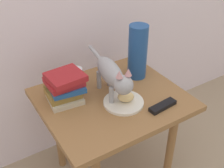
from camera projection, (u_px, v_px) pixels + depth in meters
name	position (u px, v px, depth m)	size (l,w,h in m)	color
side_table	(112.00, 110.00, 1.48)	(0.71, 0.62, 0.59)	olive
plate	(124.00, 102.00, 1.39)	(0.20, 0.20, 0.01)	silver
bread_roll	(126.00, 97.00, 1.37)	(0.08, 0.06, 0.05)	#E0BC7A
cat	(112.00, 75.00, 1.36)	(0.13, 0.48, 0.23)	#99999E
book_stack	(65.00, 87.00, 1.38)	(0.19, 0.18, 0.15)	#BCB299
green_vase	(138.00, 52.00, 1.52)	(0.10, 0.10, 0.30)	navy
candle_jar	(76.00, 76.00, 1.53)	(0.07, 0.07, 0.08)	silver
tv_remote	(163.00, 106.00, 1.36)	(0.15, 0.04, 0.02)	black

